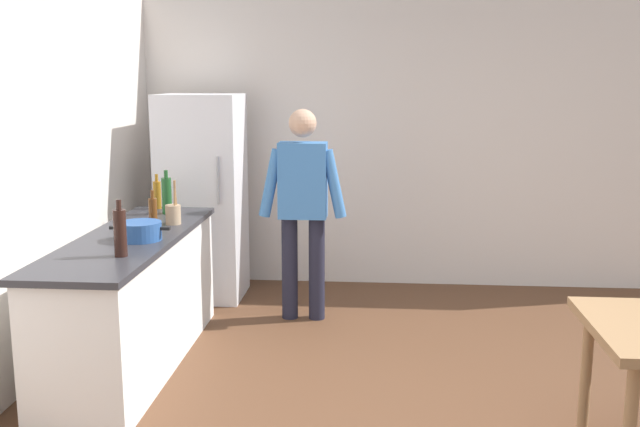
{
  "coord_description": "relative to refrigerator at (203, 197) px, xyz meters",
  "views": [
    {
      "loc": [
        -0.35,
        -3.79,
        1.94
      ],
      "look_at": [
        -0.78,
        1.42,
        0.95
      ],
      "focal_mm": 40.63,
      "sensor_mm": 36.0,
      "label": 1
    }
  ],
  "objects": [
    {
      "name": "kitchen_counter",
      "position": [
        -0.1,
        -1.6,
        -0.45
      ],
      "size": [
        0.64,
        2.2,
        0.9
      ],
      "color": "white",
      "rests_on": "ground_plane"
    },
    {
      "name": "bottle_wine_green",
      "position": [
        -0.08,
        -0.79,
        0.15
      ],
      "size": [
        0.08,
        0.08,
        0.34
      ],
      "color": "#1E5123",
      "rests_on": "kitchen_counter"
    },
    {
      "name": "wall_back",
      "position": [
        1.9,
        0.6,
        0.45
      ],
      "size": [
        6.4,
        0.12,
        2.7
      ],
      "primitive_type": "cube",
      "color": "silver",
      "rests_on": "ground_plane"
    },
    {
      "name": "bottle_wine_dark",
      "position": [
        0.04,
        -2.15,
        0.15
      ],
      "size": [
        0.08,
        0.08,
        0.34
      ],
      "color": "black",
      "rests_on": "kitchen_counter"
    },
    {
      "name": "bottle_beer_brown",
      "position": [
        -0.04,
        -1.27,
        0.11
      ],
      "size": [
        0.06,
        0.06,
        0.26
      ],
      "color": "#5B3314",
      "rests_on": "kitchen_counter"
    },
    {
      "name": "bottle_oil_amber",
      "position": [
        -0.23,
        -0.58,
        0.12
      ],
      "size": [
        0.06,
        0.06,
        0.28
      ],
      "color": "#996619",
      "rests_on": "kitchen_counter"
    },
    {
      "name": "cooking_pot",
      "position": [
        0.01,
        -1.71,
        0.06
      ],
      "size": [
        0.4,
        0.28,
        0.12
      ],
      "color": "#285193",
      "rests_on": "kitchen_counter"
    },
    {
      "name": "person",
      "position": [
        0.95,
        -0.55,
        0.08
      ],
      "size": [
        0.7,
        0.22,
        1.7
      ],
      "color": "#1E1E2D",
      "rests_on": "ground_plane"
    },
    {
      "name": "utensil_jar",
      "position": [
        0.08,
        -1.19,
        0.08
      ],
      "size": [
        0.11,
        0.11,
        0.32
      ],
      "color": "tan",
      "rests_on": "kitchen_counter"
    },
    {
      "name": "refrigerator",
      "position": [
        0.0,
        0.0,
        0.0
      ],
      "size": [
        0.7,
        0.67,
        1.8
      ],
      "color": "white",
      "rests_on": "ground_plane"
    }
  ]
}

